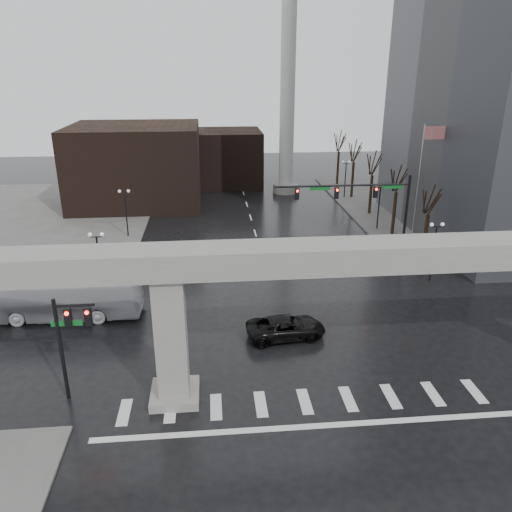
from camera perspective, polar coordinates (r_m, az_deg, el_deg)
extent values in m
plane|color=black|center=(29.03, 5.22, -15.03)|extent=(160.00, 160.00, 0.00)
cube|color=slate|center=(68.66, 21.49, 5.25)|extent=(28.00, 36.00, 0.15)
cube|color=slate|center=(64.98, -24.34, 4.00)|extent=(28.00, 36.00, 0.15)
cube|color=#989590|center=(25.17, 5.82, -0.14)|extent=(48.00, 2.20, 1.40)
cube|color=#989590|center=(26.72, -9.65, -9.39)|extent=(1.60, 1.60, 7.30)
cube|color=#989590|center=(28.58, -9.22, -15.28)|extent=(2.60, 2.60, 0.50)
cube|color=black|center=(66.76, -13.49, 10.07)|extent=(16.00, 14.00, 10.00)
cube|color=black|center=(76.18, -3.32, 11.14)|extent=(10.00, 10.00, 8.00)
cylinder|color=beige|center=(69.87, 3.65, 19.32)|extent=(2.00, 2.00, 30.00)
cylinder|color=#989590|center=(71.75, 3.39, 7.75)|extent=(3.60, 3.60, 1.20)
cylinder|color=black|center=(47.18, 16.71, 4.08)|extent=(0.24, 0.24, 8.00)
cylinder|color=black|center=(44.48, 9.87, 7.94)|extent=(12.00, 0.18, 0.18)
cube|color=black|center=(45.49, 13.50, 7.12)|extent=(0.35, 0.30, 1.00)
cube|color=black|center=(44.50, 9.20, 7.12)|extent=(0.35, 0.30, 1.00)
cube|color=black|center=(43.76, 4.72, 7.09)|extent=(0.35, 0.30, 1.00)
sphere|color=#FF0C05|center=(45.26, 13.61, 7.43)|extent=(0.20, 0.20, 0.20)
cube|color=#0D611F|center=(45.89, 15.34, 7.65)|extent=(1.80, 0.05, 0.35)
cube|color=#0D611F|center=(44.04, 7.32, 7.68)|extent=(1.80, 0.05, 0.35)
cylinder|color=black|center=(28.55, -21.36, -10.05)|extent=(0.20, 0.20, 6.00)
cylinder|color=black|center=(27.09, -20.04, -5.34)|extent=(2.00, 0.14, 0.14)
cube|color=black|center=(27.47, -20.69, -6.57)|extent=(0.35, 0.30, 1.00)
cube|color=black|center=(27.22, -18.65, -6.56)|extent=(0.35, 0.30, 1.00)
cube|color=#0D611F|center=(27.66, -20.80, -7.21)|extent=(1.60, 0.05, 0.30)
cylinder|color=silver|center=(50.37, 17.97, 7.35)|extent=(0.12, 0.12, 12.00)
cube|color=red|center=(49.90, 19.74, 13.12)|extent=(2.00, 0.03, 1.20)
cylinder|color=black|center=(43.78, 19.59, 0.22)|extent=(0.14, 0.14, 4.80)
cube|color=black|center=(43.05, 19.96, 3.15)|extent=(0.90, 0.06, 0.06)
sphere|color=silver|center=(42.81, 19.45, 3.40)|extent=(0.32, 0.32, 0.32)
sphere|color=silver|center=(43.19, 20.54, 3.41)|extent=(0.32, 0.32, 0.32)
cylinder|color=black|center=(56.12, 13.83, 5.29)|extent=(0.14, 0.14, 4.80)
cube|color=black|center=(55.55, 14.04, 7.62)|extent=(0.90, 0.06, 0.06)
sphere|color=silver|center=(55.36, 13.62, 7.83)|extent=(0.32, 0.32, 0.32)
sphere|color=silver|center=(55.65, 14.50, 7.82)|extent=(0.32, 0.32, 0.32)
cylinder|color=black|center=(69.09, 10.15, 8.47)|extent=(0.14, 0.14, 4.80)
cube|color=black|center=(68.63, 10.28, 10.39)|extent=(0.90, 0.06, 0.06)
sphere|color=silver|center=(68.48, 9.92, 10.56)|extent=(0.32, 0.32, 0.32)
sphere|color=silver|center=(68.71, 10.66, 10.54)|extent=(0.32, 0.32, 0.32)
cylinder|color=black|center=(40.76, -17.43, -1.04)|extent=(0.14, 0.14, 4.80)
cube|color=black|center=(39.97, -17.79, 2.08)|extent=(0.90, 0.06, 0.06)
sphere|color=silver|center=(40.01, -18.45, 2.33)|extent=(0.32, 0.32, 0.32)
sphere|color=silver|center=(39.81, -17.19, 2.38)|extent=(0.32, 0.32, 0.32)
cylinder|color=black|center=(53.79, -14.61, 4.55)|extent=(0.14, 0.14, 4.80)
cube|color=black|center=(53.20, -14.84, 6.97)|extent=(0.90, 0.06, 0.06)
sphere|color=silver|center=(53.23, -15.34, 7.15)|extent=(0.32, 0.32, 0.32)
sphere|color=silver|center=(53.08, -14.37, 7.21)|extent=(0.32, 0.32, 0.32)
cylinder|color=black|center=(67.21, -12.88, 7.93)|extent=(0.14, 0.14, 4.80)
cube|color=black|center=(66.74, -13.04, 9.89)|extent=(0.90, 0.06, 0.06)
sphere|color=silver|center=(66.76, -13.44, 10.03)|extent=(0.32, 0.32, 0.32)
sphere|color=silver|center=(66.65, -12.67, 10.08)|extent=(0.32, 0.32, 0.32)
cylinder|color=black|center=(47.64, 18.73, 1.83)|extent=(0.34, 0.34, 4.55)
cylinder|color=black|center=(46.62, 19.27, 6.16)|extent=(0.12, 1.52, 2.98)
cylinder|color=black|center=(47.10, 19.67, 5.96)|extent=(0.83, 1.14, 2.51)
cylinder|color=black|center=(54.67, 15.48, 4.64)|extent=(0.34, 0.34, 4.66)
cylinder|color=black|center=(53.76, 15.87, 8.55)|extent=(0.12, 1.55, 3.05)
cylinder|color=black|center=(54.22, 16.26, 8.35)|extent=(0.85, 1.16, 2.57)
cylinder|color=black|center=(61.93, 12.96, 6.80)|extent=(0.34, 0.34, 4.76)
cylinder|color=black|center=(61.12, 13.26, 10.35)|extent=(0.12, 1.59, 3.11)
cylinder|color=black|center=(61.56, 13.62, 10.16)|extent=(0.86, 1.18, 2.62)
cylinder|color=black|center=(69.35, 10.96, 8.49)|extent=(0.34, 0.34, 4.87)
cylinder|color=black|center=(68.62, 11.19, 11.75)|extent=(0.12, 1.62, 3.18)
cylinder|color=black|center=(69.04, 11.52, 11.57)|extent=(0.88, 1.20, 2.68)
cylinder|color=black|center=(76.89, 9.33, 9.85)|extent=(0.34, 0.34, 4.97)
cylinder|color=black|center=(76.22, 9.52, 12.86)|extent=(0.12, 1.65, 3.25)
cylinder|color=black|center=(76.63, 9.83, 12.69)|extent=(0.89, 1.23, 2.74)
imported|color=black|center=(33.51, 3.44, -8.15)|extent=(5.48, 2.99, 1.46)
imported|color=silver|center=(38.35, -22.02, -4.22)|extent=(12.20, 3.23, 3.37)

